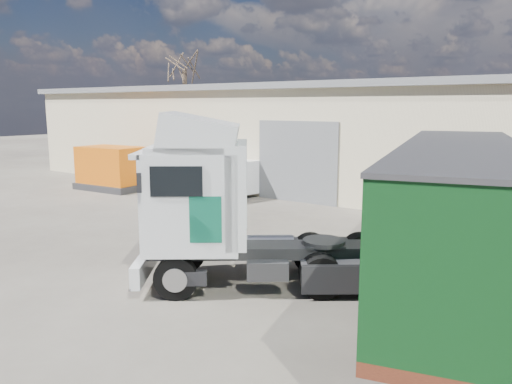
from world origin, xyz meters
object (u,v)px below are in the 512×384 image
Objects in this scene: box_trailer at (458,209)px; panel_van at (227,179)px; tractor_unit at (228,213)px; orange_skip at (112,171)px; bare_tree at (184,57)px.

box_trailer reaches higher than panel_van.
tractor_unit is 11.43m from panel_van.
tractor_unit reaches higher than panel_van.
orange_skip is (-13.47, 7.44, -0.78)m from tractor_unit.
bare_tree is 2.64× the size of orange_skip.
orange_skip is at bearing -153.66° from panel_van.
panel_van is (-7.10, 8.91, -0.84)m from tractor_unit.
tractor_unit is 1.72× the size of orange_skip.
tractor_unit reaches higher than box_trailer.
tractor_unit is (19.96, -19.98, -6.19)m from bare_tree.
bare_tree is 0.89× the size of box_trailer.
box_trailer is (24.75, -18.30, -5.78)m from bare_tree.
bare_tree is 31.32m from box_trailer.
panel_van is at bearing -177.31° from tractor_unit.
panel_van is (-11.89, 7.22, -1.24)m from box_trailer.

